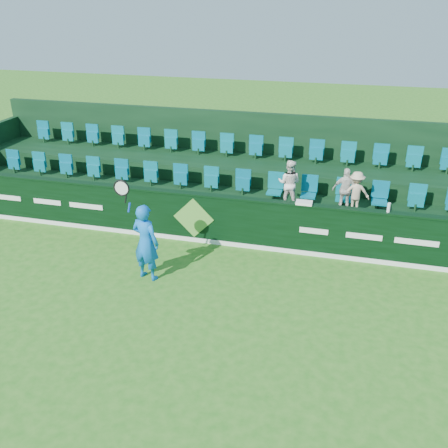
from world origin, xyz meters
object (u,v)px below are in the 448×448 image
(drinks_bottle, at_px, (389,207))
(spectator_middle, at_px, (346,190))
(tennis_player, at_px, (145,242))
(towel, at_px, (304,203))
(spectator_right, at_px, (356,192))
(spectator_left, at_px, (289,183))

(drinks_bottle, bearing_deg, spectator_middle, 132.18)
(spectator_middle, relative_size, drinks_bottle, 5.08)
(tennis_player, xyz_separation_m, towel, (3.30, 2.10, 0.45))
(tennis_player, relative_size, spectator_middle, 2.10)
(spectator_right, xyz_separation_m, towel, (-1.21, -1.12, 0.03))
(spectator_left, bearing_deg, spectator_middle, -174.03)
(spectator_left, distance_m, towel, 1.24)
(tennis_player, height_order, spectator_middle, tennis_player)
(tennis_player, xyz_separation_m, drinks_bottle, (5.27, 2.10, 0.53))
(spectator_middle, xyz_separation_m, drinks_bottle, (1.01, -1.12, 0.08))
(spectator_middle, height_order, drinks_bottle, spectator_middle)
(spectator_middle, relative_size, spectator_right, 1.06)
(tennis_player, distance_m, spectator_middle, 5.36)
(spectator_left, height_order, spectator_middle, spectator_left)
(spectator_right, xyz_separation_m, drinks_bottle, (0.76, -1.12, 0.11))
(spectator_middle, distance_m, towel, 1.47)
(spectator_middle, bearing_deg, drinks_bottle, 131.34)
(drinks_bottle, bearing_deg, towel, 180.00)
(towel, bearing_deg, spectator_middle, 49.69)
(tennis_player, relative_size, towel, 6.16)
(spectator_left, bearing_deg, towel, 120.92)
(spectator_right, distance_m, towel, 1.65)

